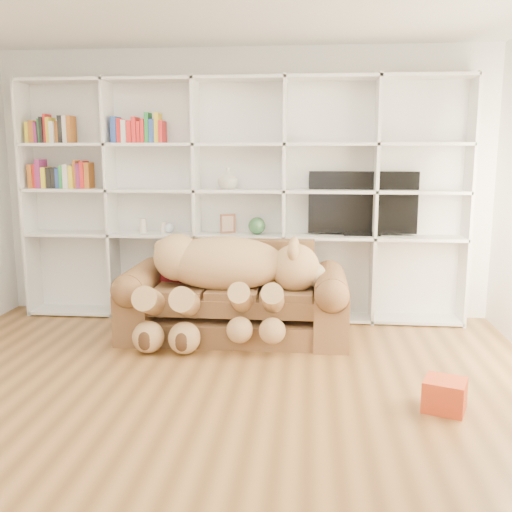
# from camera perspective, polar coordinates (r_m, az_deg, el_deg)

# --- Properties ---
(floor) EXTENTS (5.00, 5.00, 0.00)m
(floor) POSITION_cam_1_polar(r_m,az_deg,el_deg) (3.79, -5.88, -15.93)
(floor) COLOR brown
(floor) RESTS_ON ground
(wall_back) EXTENTS (5.00, 0.02, 2.70)m
(wall_back) POSITION_cam_1_polar(r_m,az_deg,el_deg) (5.88, -1.35, 7.16)
(wall_back) COLOR white
(wall_back) RESTS_ON floor
(bookshelf) EXTENTS (4.43, 0.35, 2.40)m
(bookshelf) POSITION_cam_1_polar(r_m,az_deg,el_deg) (5.78, -3.89, 6.65)
(bookshelf) COLOR white
(bookshelf) RESTS_ON floor
(sofa) EXTENTS (2.03, 0.88, 0.85)m
(sofa) POSITION_cam_1_polar(r_m,az_deg,el_deg) (5.26, -2.11, -4.58)
(sofa) COLOR brown
(sofa) RESTS_ON floor
(teddy_bear) EXTENTS (1.63, 0.87, 0.95)m
(teddy_bear) POSITION_cam_1_polar(r_m,az_deg,el_deg) (5.04, -3.24, -1.91)
(teddy_bear) COLOR tan
(teddy_bear) RESTS_ON sofa
(throw_pillow) EXTENTS (0.44, 0.32, 0.41)m
(throw_pillow) POSITION_cam_1_polar(r_m,az_deg,el_deg) (5.42, -7.56, -0.84)
(throw_pillow) COLOR #5A0F11
(throw_pillow) RESTS_ON sofa
(gift_box) EXTENTS (0.33, 0.32, 0.21)m
(gift_box) POSITION_cam_1_polar(r_m,az_deg,el_deg) (4.04, 18.34, -13.05)
(gift_box) COLOR #C13C19
(gift_box) RESTS_ON floor
(tv) EXTENTS (1.06, 0.18, 0.63)m
(tv) POSITION_cam_1_polar(r_m,az_deg,el_deg) (5.73, 10.61, 5.15)
(tv) COLOR black
(tv) RESTS_ON bookshelf
(picture_frame) EXTENTS (0.15, 0.09, 0.19)m
(picture_frame) POSITION_cam_1_polar(r_m,az_deg,el_deg) (5.73, -2.82, 3.26)
(picture_frame) COLOR brown
(picture_frame) RESTS_ON bookshelf
(green_vase) EXTENTS (0.17, 0.17, 0.17)m
(green_vase) POSITION_cam_1_polar(r_m,az_deg,el_deg) (5.70, 0.09, 3.04)
(green_vase) COLOR #2E5934
(green_vase) RESTS_ON bookshelf
(figurine_tall) EXTENTS (0.09, 0.09, 0.14)m
(figurine_tall) POSITION_cam_1_polar(r_m,az_deg,el_deg) (5.93, -11.26, 2.99)
(figurine_tall) COLOR beige
(figurine_tall) RESTS_ON bookshelf
(figurine_short) EXTENTS (0.08, 0.08, 0.11)m
(figurine_short) POSITION_cam_1_polar(r_m,az_deg,el_deg) (5.87, -9.25, 2.83)
(figurine_short) COLOR beige
(figurine_short) RESTS_ON bookshelf
(snow_globe) EXTENTS (0.10, 0.10, 0.10)m
(snow_globe) POSITION_cam_1_polar(r_m,az_deg,el_deg) (5.86, -8.67, 2.82)
(snow_globe) COLOR silver
(snow_globe) RESTS_ON bookshelf
(shelf_vase) EXTENTS (0.24, 0.24, 0.21)m
(shelf_vase) POSITION_cam_1_polar(r_m,az_deg,el_deg) (5.70, -2.84, 7.76)
(shelf_vase) COLOR beige
(shelf_vase) RESTS_ON bookshelf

